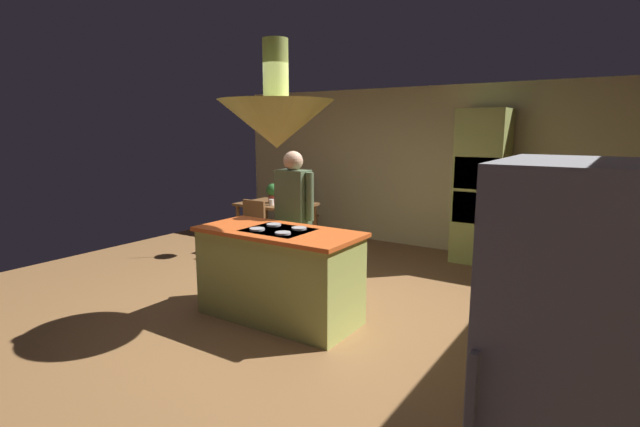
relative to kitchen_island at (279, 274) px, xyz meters
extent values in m
plane|color=olive|center=(0.00, 0.20, -0.46)|extent=(8.16, 8.16, 0.00)
cube|color=beige|center=(0.00, 3.65, 0.81)|extent=(6.80, 0.10, 2.55)
cube|color=#A8B259|center=(0.00, 0.00, -0.02)|extent=(1.61, 0.71, 0.88)
cube|color=#E05B23|center=(0.00, 0.00, 0.43)|extent=(1.67, 0.77, 0.04)
cube|color=black|center=(0.00, 0.00, 0.45)|extent=(0.64, 0.52, 0.01)
cylinder|color=#B2B2B7|center=(-0.16, -0.13, 0.46)|extent=(0.15, 0.15, 0.02)
cylinder|color=#B2B2B7|center=(0.16, -0.13, 0.46)|extent=(0.15, 0.15, 0.02)
cylinder|color=#B2B2B7|center=(-0.16, 0.13, 0.46)|extent=(0.15, 0.15, 0.02)
cylinder|color=#B2B2B7|center=(0.16, 0.13, 0.46)|extent=(0.15, 0.15, 0.02)
cube|color=#A8B259|center=(2.84, 0.80, -0.02)|extent=(0.62, 2.28, 0.88)
cube|color=#E05B23|center=(2.84, 0.80, 0.43)|extent=(0.66, 2.32, 0.04)
cube|color=#A8B259|center=(1.10, 3.25, 0.62)|extent=(0.66, 0.62, 2.17)
cube|color=black|center=(1.10, 2.96, 0.84)|extent=(0.60, 0.04, 0.44)
cube|color=black|center=(1.10, 2.96, 0.36)|extent=(0.60, 0.04, 0.44)
cube|color=silver|center=(2.80, -1.70, 0.43)|extent=(0.72, 0.70, 1.79)
cube|color=#B2B2B7|center=(2.47, -2.07, 0.52)|extent=(0.03, 0.04, 0.36)
cube|color=brown|center=(-1.70, 2.10, 0.28)|extent=(1.11, 0.80, 0.04)
cylinder|color=brown|center=(-2.19, 1.76, -0.10)|extent=(0.06, 0.06, 0.72)
cylinder|color=brown|center=(-1.21, 1.76, -0.10)|extent=(0.06, 0.06, 0.72)
cylinder|color=brown|center=(-2.19, 2.44, -0.10)|extent=(0.06, 0.06, 0.72)
cylinder|color=brown|center=(-1.21, 2.44, -0.10)|extent=(0.06, 0.06, 0.72)
cylinder|color=tan|center=(-0.38, 0.65, -0.05)|extent=(0.14, 0.14, 0.82)
cylinder|color=tan|center=(-0.20, 0.65, -0.05)|extent=(0.14, 0.14, 0.82)
cube|color=#4C6042|center=(-0.29, 0.65, 0.67)|extent=(0.36, 0.22, 0.63)
cylinder|color=#4C6042|center=(-0.51, 0.65, 0.70)|extent=(0.09, 0.09, 0.54)
cylinder|color=#4C6042|center=(-0.07, 0.65, 0.70)|extent=(0.09, 0.09, 0.54)
sphere|color=tan|center=(-0.29, 0.65, 1.08)|extent=(0.22, 0.22, 0.22)
cone|color=#A8B259|center=(0.00, 0.00, 1.48)|extent=(1.10, 1.10, 0.45)
cylinder|color=#A8B259|center=(0.00, 0.00, 1.98)|extent=(0.24, 0.24, 0.55)
cone|color=#E0B266|center=(-1.70, 2.10, 1.40)|extent=(0.32, 0.32, 0.22)
cylinder|color=black|center=(-1.70, 2.10, 1.81)|extent=(0.01, 0.01, 0.60)
cube|color=brown|center=(-1.70, 1.40, -0.02)|extent=(0.40, 0.40, 0.04)
cube|color=brown|center=(-1.70, 1.58, 0.20)|extent=(0.40, 0.04, 0.42)
cylinder|color=brown|center=(-1.87, 1.23, -0.25)|extent=(0.04, 0.04, 0.43)
cylinder|color=brown|center=(-1.53, 1.23, -0.25)|extent=(0.04, 0.04, 0.43)
cylinder|color=brown|center=(-1.87, 1.57, -0.25)|extent=(0.04, 0.04, 0.43)
cylinder|color=brown|center=(-1.53, 1.57, -0.25)|extent=(0.04, 0.04, 0.43)
cube|color=brown|center=(-1.70, 2.80, -0.02)|extent=(0.40, 0.40, 0.04)
cube|color=brown|center=(-1.70, 2.62, 0.20)|extent=(0.40, 0.04, 0.42)
cylinder|color=brown|center=(-1.53, 2.97, -0.25)|extent=(0.04, 0.04, 0.43)
cylinder|color=brown|center=(-1.87, 2.97, -0.25)|extent=(0.04, 0.04, 0.43)
cylinder|color=brown|center=(-1.53, 2.63, -0.25)|extent=(0.04, 0.04, 0.43)
cylinder|color=brown|center=(-1.87, 2.63, -0.25)|extent=(0.04, 0.04, 0.43)
cylinder|color=#99382D|center=(-1.77, 2.10, 0.36)|extent=(0.14, 0.14, 0.12)
sphere|color=#2D722D|center=(-1.77, 2.10, 0.50)|extent=(0.20, 0.20, 0.20)
cylinder|color=white|center=(-1.63, 1.90, 0.34)|extent=(0.07, 0.07, 0.09)
cylinder|color=silver|center=(2.84, 0.23, 0.54)|extent=(0.12, 0.12, 0.17)
cylinder|color=silver|center=(2.84, 0.41, 0.53)|extent=(0.13, 0.13, 0.15)
cube|color=#232326|center=(2.84, 1.48, 0.59)|extent=(0.46, 0.36, 0.28)
camera|label=1|loc=(2.84, -3.58, 1.44)|focal=26.51mm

